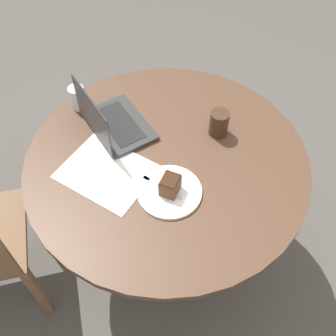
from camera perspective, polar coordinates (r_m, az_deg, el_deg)
The scene contains 9 objects.
ground_plane at distance 2.15m, azimuth -0.14°, elevation -11.20°, with size 12.00×12.00×0.00m, color #4C4742.
dining_table at distance 1.66m, azimuth -0.18°, elevation -2.23°, with size 1.10×1.10×0.74m.
paper_document at distance 1.50m, azimuth -8.88°, elevation -0.56°, with size 0.36×0.31×0.00m.
plate at distance 1.42m, azimuth 0.21°, elevation -3.43°, with size 0.24×0.24×0.01m.
cake_slice at distance 1.39m, azimuth 0.31°, elevation -2.49°, with size 0.06×0.07×0.07m.
fork at distance 1.43m, azimuth -1.44°, elevation -2.49°, with size 0.17×0.05×0.00m.
coffee_glass at distance 1.59m, azimuth 7.41°, elevation 6.48°, with size 0.08×0.08×0.11m.
water_glass at distance 1.73m, azimuth -13.00°, elevation 9.93°, with size 0.07×0.07×0.10m.
laptop at distance 1.61m, azimuth -8.06°, elevation 6.55°, with size 0.37×0.34×0.22m.
Camera 1 is at (-0.39, 0.88, 1.92)m, focal length 42.00 mm.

